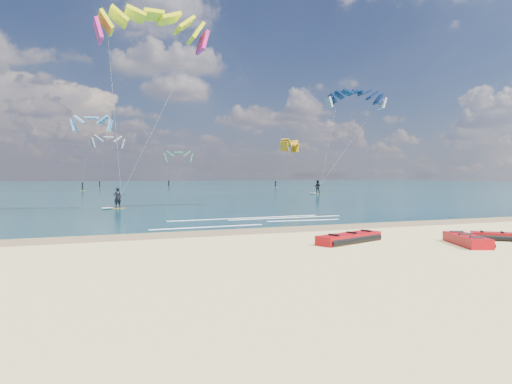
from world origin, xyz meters
TOP-DOWN VIEW (x-y plane):
  - ground at (0.00, 40.00)m, footprint 320.00×320.00m
  - wet_sand_strip at (0.00, 3.00)m, footprint 320.00×2.40m
  - sea at (0.00, 104.00)m, footprint 320.00×200.00m
  - packed_kite_left at (0.11, -1.83)m, footprint 3.52×2.18m
  - packed_kite_mid at (6.10, -3.48)m, footprint 2.36×2.29m
  - packed_kite_right at (3.92, -3.94)m, footprint 2.13×3.00m
  - kitesurfer_main at (-5.73, 17.57)m, footprint 8.79×5.80m
  - kitesurfer_far at (24.33, 38.40)m, footprint 11.91×4.93m
  - shoreline_foam at (0.05, 7.41)m, footprint 12.47×4.50m
  - distant_kites at (-9.08, 76.48)m, footprint 80.56×37.00m

SIDE VIEW (x-z plane):
  - ground at x=0.00m, z-range 0.00..0.00m
  - packed_kite_left at x=0.11m, z-range -0.21..0.21m
  - packed_kite_mid at x=6.10m, z-range -0.18..0.18m
  - packed_kite_right at x=3.92m, z-range -0.22..0.22m
  - wet_sand_strip at x=0.00m, z-range 0.00..0.01m
  - sea at x=0.00m, z-range 0.00..0.04m
  - shoreline_foam at x=0.05m, z-range 0.04..0.05m
  - distant_kites at x=-9.08m, z-range -1.50..12.32m
  - kitesurfer_main at x=-5.73m, z-range 0.32..15.66m
  - kitesurfer_far at x=24.33m, z-range 0.71..16.63m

